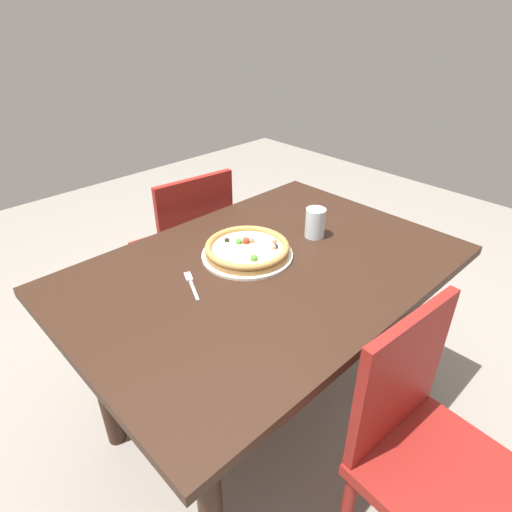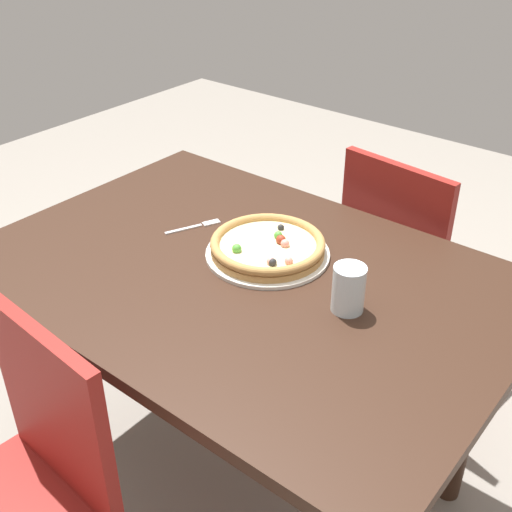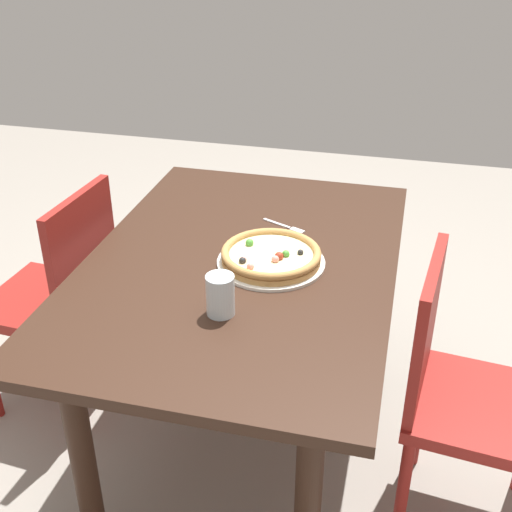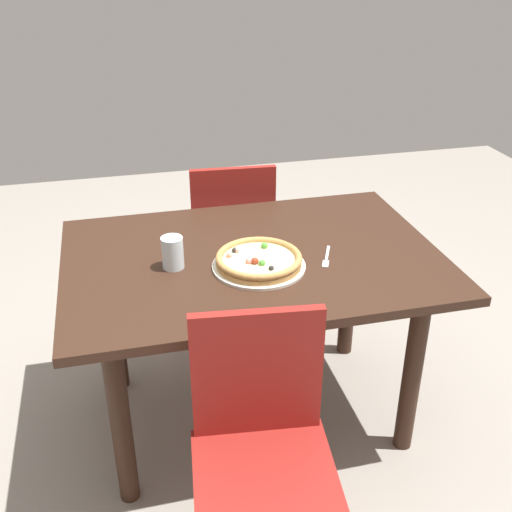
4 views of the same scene
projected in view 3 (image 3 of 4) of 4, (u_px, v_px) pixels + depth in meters
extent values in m
plane|color=gray|center=(243.00, 439.00, 2.38)|extent=(6.00, 6.00, 0.00)
cube|color=#331E14|center=(241.00, 265.00, 2.02)|extent=(1.36, 0.94, 0.03)
cylinder|color=#331E14|center=(202.00, 272.00, 2.72)|extent=(0.07, 0.07, 0.71)
cylinder|color=#331E14|center=(83.00, 460.00, 1.82)|extent=(0.07, 0.07, 0.71)
cylinder|color=#331E14|center=(355.00, 291.00, 2.58)|extent=(0.07, 0.07, 0.71)
cylinder|color=#331E14|center=(308.00, 505.00, 1.69)|extent=(0.07, 0.07, 0.71)
cylinder|color=maroon|center=(43.00, 320.00, 2.67)|extent=(0.04, 0.04, 0.42)
cylinder|color=maroon|center=(71.00, 390.00, 2.30)|extent=(0.04, 0.04, 0.42)
cylinder|color=maroon|center=(118.00, 335.00, 2.58)|extent=(0.04, 0.04, 0.42)
cube|color=maroon|center=(46.00, 301.00, 2.37)|extent=(0.43, 0.43, 0.04)
cube|color=maroon|center=(83.00, 253.00, 2.21)|extent=(0.38, 0.06, 0.42)
cylinder|color=maroon|center=(420.00, 415.00, 2.19)|extent=(0.04, 0.04, 0.42)
cylinder|color=maroon|center=(403.00, 492.00, 1.91)|extent=(0.04, 0.04, 0.42)
cube|color=maroon|center=(481.00, 408.00, 1.88)|extent=(0.44, 0.44, 0.04)
cube|color=maroon|center=(425.00, 329.00, 1.83)|extent=(0.38, 0.07, 0.42)
cylinder|color=silver|center=(271.00, 262.00, 1.99)|extent=(0.33, 0.33, 0.01)
cylinder|color=#B78447|center=(271.00, 258.00, 1.98)|extent=(0.30, 0.30, 0.02)
cylinder|color=beige|center=(271.00, 254.00, 1.98)|extent=(0.26, 0.26, 0.01)
torus|color=#B78447|center=(271.00, 252.00, 1.97)|extent=(0.30, 0.30, 0.02)
sphere|color=#262626|center=(300.00, 252.00, 1.97)|extent=(0.02, 0.02, 0.02)
sphere|color=#4C9E38|center=(250.00, 243.00, 2.02)|extent=(0.03, 0.03, 0.03)
sphere|color=maroon|center=(279.00, 256.00, 1.95)|extent=(0.03, 0.03, 0.03)
sphere|color=#262626|center=(242.00, 261.00, 1.93)|extent=(0.02, 0.02, 0.02)
sphere|color=#E58C7F|center=(275.00, 259.00, 1.93)|extent=(0.02, 0.02, 0.02)
sphere|color=#4C9E38|center=(286.00, 254.00, 1.96)|extent=(0.02, 0.02, 0.02)
sphere|color=#E58C7F|center=(250.00, 266.00, 1.90)|extent=(0.02, 0.02, 0.02)
sphere|color=#E58C7F|center=(243.00, 260.00, 1.93)|extent=(0.02, 0.02, 0.02)
cube|color=silver|center=(277.00, 223.00, 2.23)|extent=(0.05, 0.10, 0.00)
cube|color=silver|center=(297.00, 230.00, 2.18)|extent=(0.04, 0.05, 0.00)
cylinder|color=silver|center=(220.00, 295.00, 1.73)|extent=(0.08, 0.08, 0.11)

